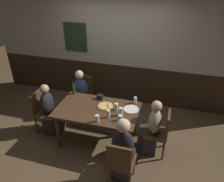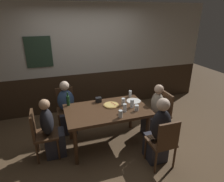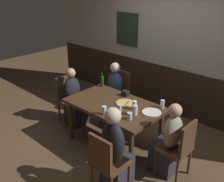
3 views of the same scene
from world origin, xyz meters
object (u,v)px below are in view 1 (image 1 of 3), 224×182
(person_head_west, at_px, (51,113))
(dining_table, at_px, (97,113))
(beer_glass_tall, at_px, (120,118))
(pint_glass_stout, at_px, (97,119))
(chair_head_west, at_px, (43,110))
(pint_glass_pale, at_px, (108,114))
(person_right_near, at_px, (123,154))
(beer_glass_half, at_px, (116,107))
(chair_head_east, at_px, (160,131))
(condiment_caddy, at_px, (100,97))
(beer_bottle_green, at_px, (73,90))
(person_left_far, at_px, (80,98))
(chair_right_near, at_px, (120,162))
(tumbler_water, at_px, (121,112))
(chair_left_far, at_px, (83,93))
(pizza, at_px, (105,106))
(tumbler_short, at_px, (135,100))
(person_head_east, at_px, (151,131))
(plate_white_large, at_px, (131,109))

(person_head_west, bearing_deg, dining_table, 0.00)
(beer_glass_tall, distance_m, pint_glass_stout, 0.39)
(chair_head_west, relative_size, pint_glass_pale, 5.98)
(person_right_near, relative_size, beer_glass_half, 8.79)
(chair_head_east, height_order, beer_glass_half, chair_head_east)
(pint_glass_pale, distance_m, condiment_caddy, 0.63)
(beer_bottle_green, bearing_deg, person_right_near, -39.86)
(person_left_far, bearing_deg, beer_glass_tall, -38.76)
(chair_head_east, distance_m, person_right_near, 0.87)
(chair_right_near, distance_m, tumbler_water, 0.88)
(chair_left_far, distance_m, condiment_caddy, 0.84)
(chair_head_west, relative_size, pizza, 3.04)
(person_right_near, distance_m, condiment_caddy, 1.31)
(chair_head_east, bearing_deg, pint_glass_pale, -168.16)
(tumbler_short, bearing_deg, pint_glass_pale, -121.76)
(beer_glass_tall, bearing_deg, chair_head_east, 17.70)
(person_head_east, relative_size, plate_white_large, 3.89)
(chair_left_far, xyz_separation_m, chair_head_west, (-0.51, -0.87, 0.00))
(pint_glass_stout, relative_size, pint_glass_pale, 0.88)
(tumbler_water, height_order, pint_glass_stout, tumbler_water)
(tumbler_short, relative_size, condiment_caddy, 1.16)
(beer_glass_half, bearing_deg, chair_left_far, 141.50)
(person_right_near, distance_m, person_left_far, 1.93)
(pizza, xyz_separation_m, beer_bottle_green, (-0.76, 0.27, 0.09))
(dining_table, distance_m, person_left_far, 0.98)
(pint_glass_stout, distance_m, beer_bottle_green, 1.07)
(tumbler_water, height_order, pint_glass_pale, tumbler_water)
(chair_right_near, relative_size, pizza, 3.04)
(chair_head_west, relative_size, person_head_east, 0.81)
(dining_table, xyz_separation_m, condiment_caddy, (-0.06, 0.35, 0.13))
(dining_table, height_order, chair_head_east, chair_head_east)
(chair_head_east, distance_m, person_head_west, 2.17)
(beer_glass_tall, bearing_deg, chair_left_far, 136.58)
(tumbler_short, bearing_deg, pint_glass_stout, -124.00)
(person_left_far, bearing_deg, chair_head_east, -21.06)
(beer_glass_half, relative_size, beer_bottle_green, 0.52)
(chair_head_west, distance_m, person_head_east, 2.17)
(tumbler_water, xyz_separation_m, pint_glass_stout, (-0.34, -0.29, -0.01))
(beer_glass_tall, xyz_separation_m, pint_glass_pale, (-0.22, 0.03, 0.02))
(person_head_east, height_order, condiment_caddy, person_head_east)
(person_head_east, distance_m, person_left_far, 1.80)
(person_head_west, height_order, condiment_caddy, person_head_west)
(person_left_far, relative_size, tumbler_short, 8.60)
(person_head_east, bearing_deg, chair_head_east, 0.00)
(person_head_east, xyz_separation_m, beer_glass_half, (-0.66, 0.07, 0.34))
(pint_glass_stout, xyz_separation_m, beer_glass_half, (0.22, 0.42, 0.00))
(person_head_west, distance_m, beer_glass_half, 1.39)
(chair_right_near, height_order, chair_left_far, same)
(person_head_west, bearing_deg, chair_head_west, 180.00)
(tumbler_water, bearing_deg, person_left_far, 145.54)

